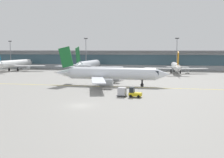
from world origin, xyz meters
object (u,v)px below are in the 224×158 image
at_px(apron_light_mast_0, 11,53).
at_px(cargo_dolly_lead, 122,92).
at_px(gate_airplane_1, 89,65).
at_px(taxiing_regional_jet, 111,74).
at_px(apron_light_mast_1, 86,53).
at_px(gate_airplane_2, 175,67).
at_px(apron_light_mast_2, 177,53).
at_px(baggage_tug, 134,93).
at_px(gate_airplane_0, 15,64).

bearing_deg(apron_light_mast_0, cargo_dolly_lead, -45.70).
bearing_deg(gate_airplane_1, taxiing_regional_jet, -153.76).
height_order(taxiing_regional_jet, apron_light_mast_1, apron_light_mast_1).
relative_size(gate_airplane_2, apron_light_mast_0, 1.93).
xyz_separation_m(taxiing_regional_jet, apron_light_mast_2, (21.54, 56.42, 5.21)).
bearing_deg(baggage_tug, gate_airplane_0, 146.02).
bearing_deg(apron_light_mast_1, apron_light_mast_2, 1.71).
relative_size(baggage_tug, cargo_dolly_lead, 1.20).
bearing_deg(gate_airplane_1, cargo_dolly_lead, -155.02).
bearing_deg(gate_airplane_2, cargo_dolly_lead, 165.21).
bearing_deg(gate_airplane_0, taxiing_regional_jet, -126.85).
height_order(taxiing_regional_jet, apron_light_mast_0, apron_light_mast_0).
xyz_separation_m(cargo_dolly_lead, apron_light_mast_0, (-70.40, 72.15, 7.00)).
height_order(gate_airplane_1, taxiing_regional_jet, gate_airplane_1).
bearing_deg(cargo_dolly_lead, gate_airplane_1, 121.40).
relative_size(apron_light_mast_0, apron_light_mast_1, 0.93).
bearing_deg(gate_airplane_1, baggage_tug, -152.90).
xyz_separation_m(gate_airplane_2, baggage_tug, (-12.12, -59.07, -1.94)).
distance_m(gate_airplane_0, apron_light_mast_2, 77.32).
bearing_deg(apron_light_mast_2, cargo_dolly_lead, -102.53).
height_order(baggage_tug, cargo_dolly_lead, baggage_tug).
xyz_separation_m(baggage_tug, cargo_dolly_lead, (-2.66, 0.44, 0.16)).
xyz_separation_m(cargo_dolly_lead, apron_light_mast_1, (-28.29, 71.12, 7.55)).
relative_size(cargo_dolly_lead, apron_light_mast_2, 0.15).
bearing_deg(apron_light_mast_1, gate_airplane_1, -69.68).
xyz_separation_m(baggage_tug, apron_light_mast_1, (-30.95, 71.56, 7.71)).
bearing_deg(taxiing_regional_jet, gate_airplane_1, 113.91).
bearing_deg(apron_light_mast_2, apron_light_mast_1, -178.29).
distance_m(gate_airplane_0, apron_light_mast_0, 17.93).
xyz_separation_m(apron_light_mast_1, apron_light_mast_2, (44.39, 1.33, -0.11)).
height_order(apron_light_mast_0, apron_light_mast_2, apron_light_mast_2).
height_order(taxiing_regional_jet, cargo_dolly_lead, taxiing_regional_jet).
bearing_deg(gate_airplane_0, gate_airplane_1, -91.91).
bearing_deg(gate_airplane_2, taxiing_regional_jet, 153.98).
distance_m(gate_airplane_0, baggage_tug, 85.89).
bearing_deg(gate_airplane_2, baggage_tug, 167.77).
distance_m(apron_light_mast_0, apron_light_mast_2, 86.50).
relative_size(apron_light_mast_1, apron_light_mast_2, 1.01).
distance_m(gate_airplane_0, taxiing_regional_jet, 68.96).
relative_size(gate_airplane_0, taxiing_regional_jet, 1.02).
bearing_deg(apron_light_mast_2, gate_airplane_1, -157.77).
xyz_separation_m(gate_airplane_1, apron_light_mast_2, (38.98, 15.93, 5.12)).
bearing_deg(taxiing_regional_jet, cargo_dolly_lead, -70.64).
height_order(taxiing_regional_jet, baggage_tug, taxiing_regional_jet).
bearing_deg(baggage_tug, taxiing_regional_jet, 125.56).
relative_size(gate_airplane_1, apron_light_mast_2, 2.17).
relative_size(gate_airplane_0, cargo_dolly_lead, 14.44).
height_order(baggage_tug, apron_light_mast_2, apron_light_mast_2).
distance_m(taxiing_regional_jet, baggage_tug, 18.50).
relative_size(apron_light_mast_0, apron_light_mast_2, 0.95).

